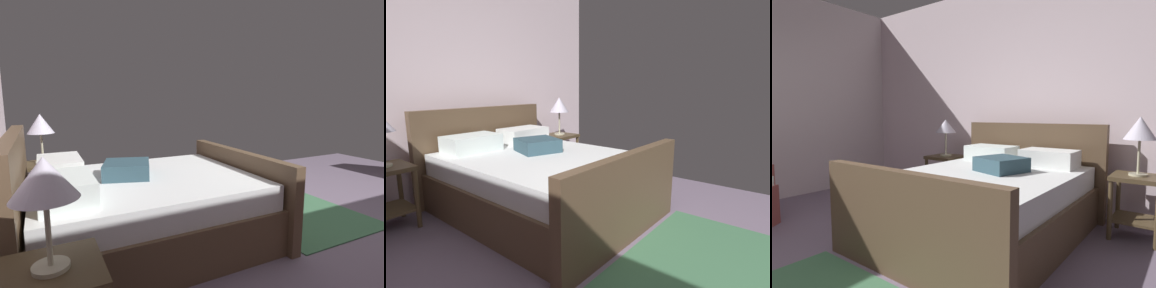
{
  "view_description": "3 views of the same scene",
  "coord_description": "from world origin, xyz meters",
  "views": [
    {
      "loc": [
        -2.09,
        2.95,
        1.35
      ],
      "look_at": [
        0.36,
        1.69,
        0.91
      ],
      "focal_mm": 28.07,
      "sensor_mm": 36.0,
      "label": 1
    },
    {
      "loc": [
        -1.64,
        -0.08,
        1.32
      ],
      "look_at": [
        0.76,
        1.87,
        0.72
      ],
      "focal_mm": 27.93,
      "sensor_mm": 36.0,
      "label": 2
    },
    {
      "loc": [
        2.03,
        -0.34,
        1.17
      ],
      "look_at": [
        0.48,
        1.75,
        0.92
      ],
      "focal_mm": 29.06,
      "sensor_mm": 36.0,
      "label": 3
    }
  ],
  "objects": [
    {
      "name": "table_lamp_left",
      "position": [
        -0.73,
        2.94,
        1.0
      ],
      "size": [
        0.28,
        0.28,
        0.5
      ],
      "color": "#B7B293",
      "rests_on": "nightstand_left"
    },
    {
      "name": "ground_plane",
      "position": [
        0.0,
        0.0,
        -0.01
      ],
      "size": [
        5.08,
        6.67,
        0.02
      ],
      "primitive_type": "cube",
      "color": "slate"
    },
    {
      "name": "bed",
      "position": [
        0.45,
        2.16,
        0.34
      ],
      "size": [
        1.73,
        2.16,
        1.07
      ],
      "color": "brown",
      "rests_on": "ground"
    },
    {
      "name": "nightstand_right",
      "position": [
        1.63,
        2.93,
        0.4
      ],
      "size": [
        0.44,
        0.44,
        0.6
      ],
      "color": "#4D3D26",
      "rests_on": "ground"
    },
    {
      "name": "table_lamp_right",
      "position": [
        1.63,
        2.93,
        1.03
      ],
      "size": [
        0.28,
        0.28,
        0.55
      ],
      "color": "#B7B293",
      "rests_on": "nightstand_right"
    },
    {
      "name": "area_rug",
      "position": [
        0.45,
        0.35,
        0.01
      ],
      "size": [
        1.78,
        1.3,
        0.01
      ],
      "primitive_type": "cube",
      "rotation": [
        0.0,
        0.0,
        -0.01
      ],
      "color": "#3F6F4C",
      "rests_on": "ground"
    }
  ]
}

